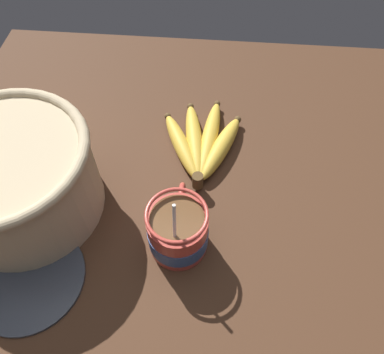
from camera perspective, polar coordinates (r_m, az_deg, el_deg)
table at (r=66.43cm, az=0.36°, el=-7.40°), size 103.54×103.54×3.53cm
coffee_mug at (r=59.02cm, az=-2.15°, el=-8.26°), size 13.27×9.59×15.33cm
banana_bunch at (r=72.79cm, az=1.58°, el=5.18°), size 22.40×17.17×4.03cm
woven_basket at (r=66.02cm, az=-25.43°, el=-0.16°), size 26.89×26.89×15.50cm
small_plate at (r=65.49cm, az=-23.63°, el=-13.98°), size 17.48×17.48×0.60cm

